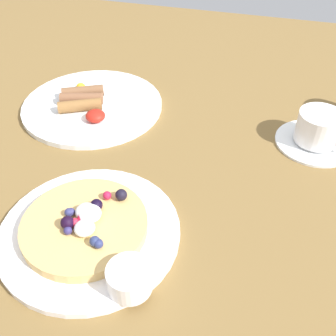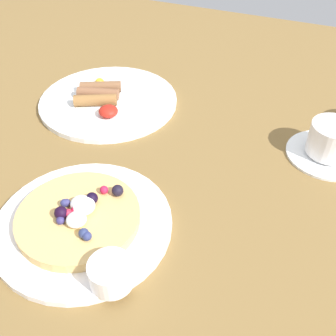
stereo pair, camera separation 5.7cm
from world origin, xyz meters
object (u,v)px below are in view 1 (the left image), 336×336
(pancake_plate, at_px, (90,232))
(syrup_ramekin, at_px, (129,278))
(coffee_cup, at_px, (320,127))
(coffee_saucer, at_px, (314,141))
(breakfast_plate, at_px, (93,105))

(pancake_plate, distance_m, syrup_ramekin, 0.11)
(syrup_ramekin, distance_m, coffee_cup, 0.43)
(pancake_plate, relative_size, coffee_cup, 2.52)
(pancake_plate, xyz_separation_m, coffee_saucer, (0.30, 0.30, -0.00))
(breakfast_plate, xyz_separation_m, coffee_saucer, (0.43, -0.00, -0.00))
(syrup_ramekin, distance_m, coffee_saucer, 0.43)
(coffee_saucer, xyz_separation_m, coffee_cup, (0.00, -0.00, 0.03))
(pancake_plate, xyz_separation_m, coffee_cup, (0.30, 0.30, 0.03))
(breakfast_plate, bearing_deg, coffee_cup, -0.39)
(coffee_saucer, bearing_deg, pancake_plate, -135.02)
(pancake_plate, bearing_deg, breakfast_plate, 113.18)
(pancake_plate, xyz_separation_m, syrup_ramekin, (0.08, -0.07, 0.02))
(breakfast_plate, relative_size, coffee_saucer, 2.03)
(syrup_ramekin, distance_m, breakfast_plate, 0.43)
(pancake_plate, relative_size, coffee_saucer, 1.83)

